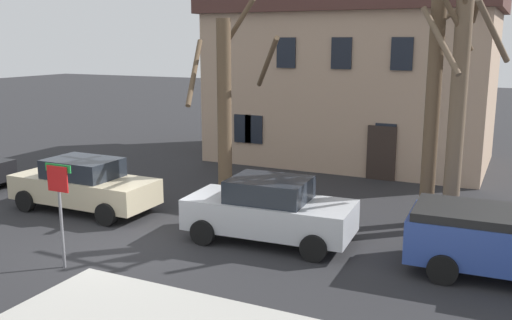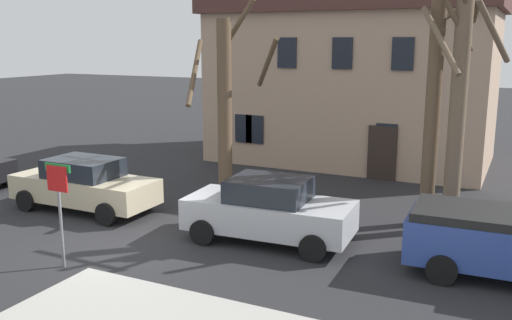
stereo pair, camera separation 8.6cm
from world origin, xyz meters
TOP-DOWN VIEW (x-y plane):
  - ground_plane at (0.00, 0.00)m, footprint 120.00×120.00m
  - building_main at (2.22, 13.56)m, footprint 12.15×7.17m
  - tree_bare_near at (0.77, 4.55)m, footprint 3.29×3.27m
  - tree_bare_mid at (7.00, 5.43)m, footprint 2.96×2.96m
  - tree_bare_far at (7.63, 5.24)m, footprint 2.54×2.62m
  - car_beige_sedan at (-3.00, 2.11)m, footprint 4.74×2.01m
  - car_silver_sedan at (3.40, 2.11)m, footprint 4.54×2.32m
  - street_sign_pole at (-0.24, -1.65)m, footprint 0.76×0.07m
  - bicycle_leaning at (-5.95, 3.71)m, footprint 1.74×0.27m

SIDE VIEW (x-z plane):
  - ground_plane at x=0.00m, z-range 0.00..0.00m
  - bicycle_leaning at x=-5.95m, z-range -0.15..0.88m
  - car_beige_sedan at x=-3.00m, z-range 0.00..1.67m
  - car_silver_sedan at x=3.40m, z-range 0.00..1.72m
  - street_sign_pole at x=-0.24m, z-range 0.51..3.01m
  - tree_bare_near at x=0.77m, z-range -0.06..6.51m
  - tree_bare_far at x=7.63m, z-range 0.24..7.44m
  - tree_bare_mid at x=7.00m, z-range 0.19..8.59m
  - building_main at x=2.22m, z-range 0.10..8.87m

